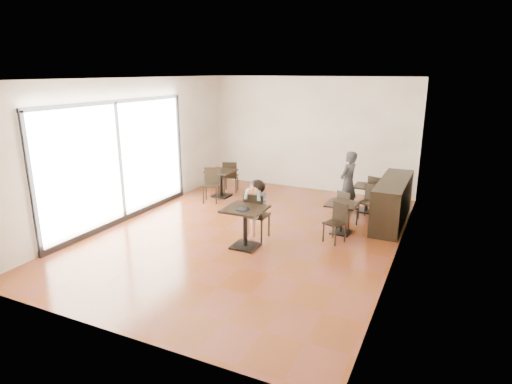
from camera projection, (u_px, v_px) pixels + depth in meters
The scene contains 23 objects.
floor at pixel (249, 233), 9.14m from camera, with size 6.00×8.00×0.01m, color brown.
ceiling at pixel (248, 79), 8.27m from camera, with size 6.00×8.00×0.01m, color silver.
wall_back at pixel (310, 134), 12.19m from camera, with size 6.00×0.01×3.20m, color white.
wall_front at pixel (104, 219), 5.22m from camera, with size 6.00×0.01×3.20m, color white.
wall_left at pixel (132, 149), 9.93m from camera, with size 0.01×8.00×3.20m, color white.
wall_right at pixel (402, 174), 7.48m from camera, with size 0.01×8.00×3.20m, color white.
storefront_window at pixel (119, 161), 9.54m from camera, with size 0.04×4.50×2.60m, color white.
child_table at pixel (245, 228), 8.30m from camera, with size 0.77×0.77×0.81m, color black, non-canonical shape.
child_chair at pixel (257, 215), 8.76m from camera, with size 0.44×0.44×0.98m, color black, non-canonical shape.
child at pixel (257, 210), 8.73m from camera, with size 0.44×0.61×1.23m, color gray, non-canonical shape.
plate at pixel (243, 209), 8.10m from camera, with size 0.27×0.27×0.02m, color black.
pizza_slice at pixel (253, 191), 8.44m from camera, with size 0.29×0.22×0.07m, color #E0B671, non-canonical shape.
adult_patron at pixel (348, 183), 10.24m from camera, with size 0.55×0.36×1.52m, color #333237.
cafe_table_mid at pixel (341, 218), 9.06m from camera, with size 0.63×0.63×0.66m, color black, non-canonical shape.
cafe_table_left at pixel (221, 183), 11.70m from camera, with size 0.70×0.70×0.74m, color black, non-canonical shape.
cafe_table_back at pixel (367, 199), 10.44m from camera, with size 0.63×0.63×0.66m, color black, non-canonical shape.
chair_mid_a at pixel (348, 208), 9.52m from camera, with size 0.36×0.36×0.80m, color black, non-canonical shape.
chair_mid_b at pixel (335, 223), 8.57m from camera, with size 0.36×0.36×0.80m, color black, non-canonical shape.
chair_left_a at pixel (231, 176), 12.16m from camera, with size 0.40×0.40×0.89m, color black, non-canonical shape.
chair_left_b at pixel (211, 186), 11.20m from camera, with size 0.40×0.40×0.89m, color black, non-canonical shape.
chair_back_a at pixel (377, 191), 10.85m from camera, with size 0.36×0.36×0.80m, color black, non-canonical shape.
chair_back_b at pixel (368, 203), 9.89m from camera, with size 0.36×0.36×0.80m, color black, non-canonical shape.
service_counter at pixel (392, 201), 9.66m from camera, with size 0.60×2.40×1.00m, color black.
Camera 1 is at (3.78, -7.67, 3.35)m, focal length 30.00 mm.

